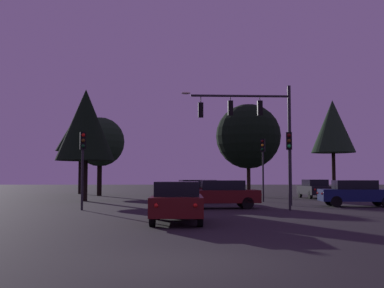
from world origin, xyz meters
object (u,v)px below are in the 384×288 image
object	(u,v)px
traffic_light_median	(263,157)
traffic_light_corner_left	(83,154)
tree_right_cluster	(86,125)
tree_lot_edge	(100,142)
car_parked_lot	(315,188)
car_far_lane	(196,191)
tree_left_far	(333,126)
traffic_light_corner_right	(289,155)
tree_behind_sign	(248,136)
traffic_signal_mast_arm	(256,121)
car_crossing_left	(220,194)
car_nearside_lane	(177,201)
tree_center_horizon	(80,129)
car_crossing_right	(357,193)

from	to	relation	value
traffic_light_median	traffic_light_corner_left	bearing A→B (deg)	-141.61
tree_right_cluster	tree_lot_edge	size ratio (longest dim) A/B	1.11
traffic_light_median	car_parked_lot	bearing A→B (deg)	48.03
tree_right_cluster	car_far_lane	bearing A→B (deg)	-17.27
tree_left_far	tree_right_cluster	size ratio (longest dim) A/B	1.23
tree_right_cluster	car_parked_lot	bearing A→B (deg)	14.44
traffic_light_corner_right	tree_lot_edge	bearing A→B (deg)	123.73
car_parked_lot	tree_behind_sign	bearing A→B (deg)	148.14
car_far_lane	traffic_light_corner_left	bearing A→B (deg)	-130.04
traffic_signal_mast_arm	car_crossing_left	xyz separation A→B (m)	(-2.37, -2.57, -4.27)
traffic_light_corner_right	car_parked_lot	xyz separation A→B (m)	(5.16, 14.45, -2.06)
traffic_light_median	tree_right_cluster	distance (m)	12.86
traffic_signal_mast_arm	tree_left_far	world-z (taller)	tree_left_far
car_nearside_lane	tree_center_horizon	bearing A→B (deg)	108.37
tree_center_horizon	car_crossing_left	bearing A→B (deg)	-61.51
car_crossing_right	tree_center_horizon	bearing A→B (deg)	133.45
traffic_signal_mast_arm	car_far_lane	xyz separation A→B (m)	(-3.56, 3.23, -4.27)
car_far_lane	tree_left_far	world-z (taller)	tree_left_far
traffic_light_corner_left	traffic_light_corner_right	distance (m)	10.67
traffic_light_corner_right	traffic_light_median	bearing A→B (deg)	89.65
car_far_lane	car_parked_lot	distance (m)	12.05
traffic_signal_mast_arm	tree_behind_sign	xyz separation A→B (m)	(1.29, 13.32, 0.24)
car_far_lane	car_parked_lot	xyz separation A→B (m)	(9.81, 7.01, -0.00)
car_crossing_left	car_far_lane	distance (m)	5.92
traffic_light_corner_left	car_parked_lot	size ratio (longest dim) A/B	0.92
car_crossing_right	tree_left_far	xyz separation A→B (m)	(5.67, 22.53, 6.28)
tree_center_horizon	tree_right_cluster	distance (m)	15.81
car_nearside_lane	tree_behind_sign	bearing A→B (deg)	76.46
tree_left_far	tree_center_horizon	world-z (taller)	tree_left_far
car_crossing_right	car_parked_lot	bearing A→B (deg)	87.07
traffic_light_corner_left	tree_right_cluster	bearing A→B (deg)	101.07
tree_lot_edge	traffic_light_corner_left	bearing A→B (deg)	-82.41
traffic_light_median	car_nearside_lane	world-z (taller)	traffic_light_median
car_crossing_left	tree_behind_sign	size ratio (longest dim) A/B	0.54
tree_center_horizon	tree_right_cluster	xyz separation A→B (m)	(3.71, -15.32, -1.23)
car_nearside_lane	tree_left_far	distance (m)	36.71
tree_center_horizon	tree_right_cluster	bearing A→B (deg)	-76.37
car_nearside_lane	tree_center_horizon	size ratio (longest dim) A/B	0.49
car_crossing_left	tree_lot_edge	distance (m)	21.13
tree_right_cluster	tree_lot_edge	bearing A→B (deg)	94.19
traffic_signal_mast_arm	car_nearside_lane	xyz separation A→B (m)	(-4.55, -10.95, -4.27)
traffic_light_corner_left	tree_behind_sign	distance (m)	20.52
traffic_signal_mast_arm	traffic_light_corner_left	distance (m)	10.57
traffic_light_corner_right	car_crossing_left	bearing A→B (deg)	154.66
traffic_light_median	car_crossing_left	xyz separation A→B (m)	(-3.52, -7.14, -2.30)
tree_center_horizon	tree_lot_edge	distance (m)	6.34
car_nearside_lane	tree_behind_sign	distance (m)	25.36
car_nearside_lane	tree_left_far	world-z (taller)	tree_left_far
traffic_signal_mast_arm	car_crossing_left	distance (m)	5.51
car_parked_lot	tree_lot_edge	size ratio (longest dim) A/B	0.60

